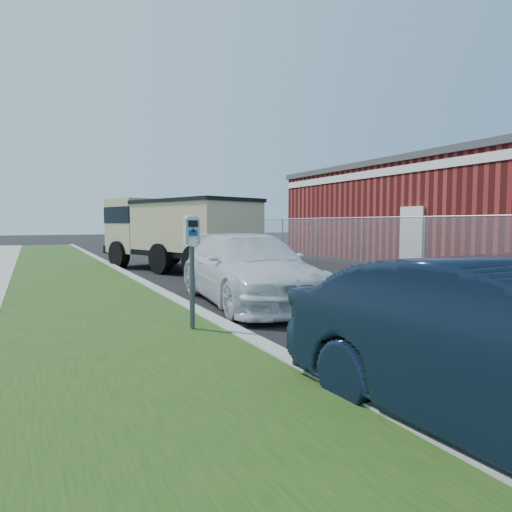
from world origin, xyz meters
name	(u,v)px	position (x,y,z in m)	size (l,w,h in m)	color
ground	(351,313)	(0.00, 0.00, 0.00)	(120.00, 120.00, 0.00)	black
streetside	(1,317)	(-5.57, 2.00, 0.07)	(6.12, 50.00, 0.15)	gray
chainlink_fence	(362,232)	(6.00, 7.00, 1.26)	(0.06, 30.06, 30.00)	slate
brick_building	(454,211)	(12.00, 8.00, 2.13)	(9.20, 14.20, 4.17)	maroon
parking_meter	(192,246)	(-3.10, -0.44, 1.28)	(0.22, 0.15, 1.57)	#3F4247
white_wagon	(248,268)	(-1.19, 1.79, 0.69)	(1.94, 4.77, 1.39)	silver
dump_truck	(175,229)	(-0.66, 8.72, 1.39)	(4.24, 6.68, 2.46)	black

